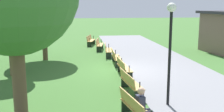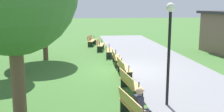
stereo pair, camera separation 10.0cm
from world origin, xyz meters
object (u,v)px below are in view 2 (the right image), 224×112
object	(u,v)px
bench_0	(91,40)
bench_2	(108,50)
bench_3	(116,57)
lamp_post	(170,34)
tree_0	(10,12)
bench_6	(134,108)
bench_1	(100,44)
person_seated	(141,106)
bench_5	(129,83)
bench_4	(123,67)

from	to	relation	value
bench_0	bench_2	world-z (taller)	same
bench_2	bench_3	xyz separation A→B (m)	(2.70, 0.19, 0.00)
lamp_post	tree_0	bearing A→B (deg)	-127.74
bench_2	bench_6	distance (m)	10.80
bench_2	bench_6	size ratio (longest dim) A/B	0.99
bench_1	bench_2	world-z (taller)	same
bench_0	lamp_post	xyz separation A→B (m)	(14.77, 2.06, 2.08)
bench_2	person_seated	size ratio (longest dim) A/B	1.66
person_seated	bench_0	bearing A→B (deg)	172.67
bench_2	lamp_post	bearing A→B (deg)	12.78
tree_0	bench_1	bearing A→B (deg)	145.22
bench_5	bench_0	bearing A→B (deg)	178.00
bench_2	bench_3	world-z (taller)	same
bench_1	bench_6	distance (m)	13.48
bench_5	tree_0	distance (m)	7.02
bench_2	bench_6	world-z (taller)	same
bench_1	tree_0	xyz separation A→B (m)	(7.13, -4.95, 2.74)
bench_0	lamp_post	distance (m)	15.06
bench_0	person_seated	world-z (taller)	person_seated
person_seated	tree_0	bearing A→B (deg)	-151.88
person_seated	bench_6	bearing A→B (deg)	-149.48
bench_1	bench_6	bearing A→B (deg)	9.93
bench_2	lamp_post	world-z (taller)	lamp_post
bench_4	bench_5	world-z (taller)	same
bench_0	bench_2	size ratio (longest dim) A/B	1.01
person_seated	lamp_post	bearing A→B (deg)	130.02
bench_4	bench_1	bearing A→B (deg)	-178.03
bench_1	lamp_post	distance (m)	12.39
bench_0	bench_2	xyz separation A→B (m)	(5.33, 0.93, 0.00)
bench_4	tree_0	size ratio (longest dim) A/B	0.43
bench_0	bench_1	bearing A→B (deg)	25.77
bench_5	lamp_post	size ratio (longest dim) A/B	0.55
bench_6	person_seated	world-z (taller)	person_seated
tree_0	bench_0	bearing A→B (deg)	155.81
bench_3	lamp_post	size ratio (longest dim) A/B	0.54
bench_6	lamp_post	size ratio (longest dim) A/B	0.55
bench_6	tree_0	world-z (taller)	tree_0
bench_5	bench_3	bearing A→B (deg)	172.07
bench_4	bench_2	bearing A→B (deg)	179.99
bench_4	lamp_post	size ratio (longest dim) A/B	0.54
bench_1	tree_0	world-z (taller)	tree_0
bench_0	bench_5	bearing A→B (deg)	17.85
bench_4	person_seated	world-z (taller)	person_seated
bench_6	lamp_post	bearing A→B (deg)	122.03
bench_6	bench_4	bearing A→B (deg)	164.14
tree_0	bench_3	bearing A→B (deg)	107.58
person_seated	bench_1	bearing A→B (deg)	170.85
bench_0	bench_5	world-z (taller)	same
tree_0	lamp_post	size ratio (longest dim) A/B	1.25
bench_6	lamp_post	xyz separation A→B (m)	(-1.35, 1.50, 2.08)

